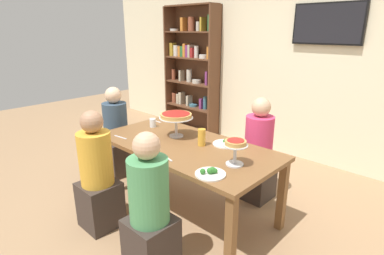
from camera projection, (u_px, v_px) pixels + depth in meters
The scene contains 18 objects.
ground_plane at pixel (186, 209), 3.21m from camera, with size 12.00×12.00×0.00m, color #9E7A56.
rear_partition at pixel (294, 60), 4.30m from camera, with size 8.00×0.12×2.80m, color beige.
dining_table at pixel (185, 152), 3.01m from camera, with size 1.86×0.92×0.74m.
bookshelf at pixel (192, 68), 5.43m from camera, with size 1.10×0.30×2.21m.
television at pixel (328, 24), 3.80m from camera, with size 0.88×0.05×0.51m.
diner_near_left at pixel (98, 179), 2.82m from camera, with size 0.34×0.34×1.15m.
diner_near_right at pixel (150, 215), 2.28m from camera, with size 0.34×0.34×1.15m.
diner_far_right at pixel (258, 157), 3.31m from camera, with size 0.34×0.34×1.15m.
diner_head_west at pixel (117, 138), 3.88m from camera, with size 0.34×0.34×1.15m.
deep_dish_pizza_stand at pixel (176, 117), 3.14m from camera, with size 0.35×0.35×0.25m.
personal_pizza_stand at pixel (235, 147), 2.49m from camera, with size 0.21×0.21×0.22m.
salad_plate_near_diner at pixel (210, 173), 2.35m from camera, with size 0.24×0.24×0.07m.
salad_plate_far_diner at pixel (225, 143), 2.97m from camera, with size 0.24×0.24×0.07m.
beer_glass_amber_tall at pixel (202, 137), 2.93m from camera, with size 0.08×0.08×0.17m, color gold.
water_glass_clear_near at pixel (153, 123), 3.50m from camera, with size 0.07×0.07×0.10m, color white.
cutlery_fork_near at pixel (120, 137), 3.17m from camera, with size 0.18×0.02×0.01m, color silver.
cutlery_knife_near at pixel (167, 158), 2.67m from camera, with size 0.18×0.02×0.01m, color silver.
cutlery_fork_far at pixel (156, 121), 3.73m from camera, with size 0.18×0.02×0.01m, color silver.
Camera 1 is at (1.97, -1.98, 1.82)m, focal length 28.39 mm.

